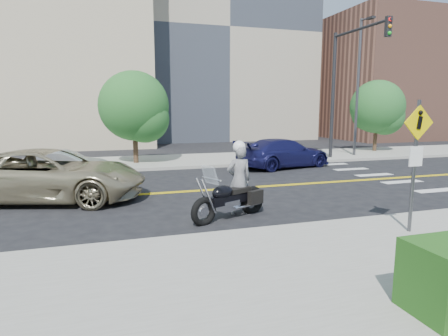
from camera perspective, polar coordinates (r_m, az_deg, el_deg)
name	(u,v)px	position (r m, az deg, el deg)	size (l,w,h in m)	color
ground_plane	(180,192)	(13.55, -6.65, -3.64)	(120.00, 120.00, 0.00)	black
sidewalk_near	(261,280)	(6.64, 5.66, -16.69)	(60.00, 5.00, 0.15)	#9E9B91
sidewalk_far	(156,162)	(20.84, -10.39, 0.92)	(60.00, 5.00, 0.15)	#9E9B91
building_mid	(209,40)	(40.97, -2.25, 18.90)	(18.00, 14.00, 20.00)	#A39984
building_right	(392,79)	(43.62, 24.16, 12.24)	(14.00, 12.00, 12.00)	#8C5947
lamp_post	(358,89)	(24.25, 19.69, 11.32)	(0.16, 0.16, 8.00)	#4C4C51
traffic_light	(343,77)	(21.97, 17.72, 13.08)	(0.28, 4.50, 7.00)	black
pedestrian_sign	(416,154)	(9.42, 27.17, 1.97)	(0.78, 0.08, 3.00)	#4C4C51
motorcyclist	(239,178)	(10.49, 2.30, -1.50)	(0.73, 0.49, 2.09)	#B2B3B7
motorcycle	(230,191)	(10.13, 0.94, -3.49)	(2.50, 0.76, 1.52)	black
suv	(50,175)	(13.32, -25.02, -0.99)	(2.78, 6.02, 1.67)	tan
parked_car_silver	(64,164)	(17.48, -23.17, 0.52)	(1.25, 3.59, 1.18)	#ADB1B5
parked_car_blue	(284,153)	(19.22, 9.10, 2.27)	(2.06, 5.06, 1.47)	navy
tree_far_a	(134,106)	(20.02, -13.55, 9.16)	(3.58, 3.58, 4.89)	#382619
tree_far_b	(377,107)	(27.11, 22.30, 8.61)	(3.50, 3.50, 4.84)	#382619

